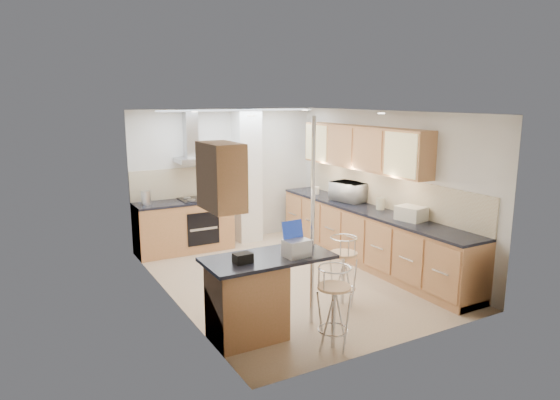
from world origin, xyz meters
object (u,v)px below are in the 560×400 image
bread_bin (411,213)px  microwave (349,192)px  bar_stool_end (343,270)px  laptop (297,248)px  bar_stool_near (334,308)px

bread_bin → microwave: bearing=77.9°
microwave → bar_stool_end: bearing=129.9°
laptop → bar_stool_end: laptop is taller
bar_stool_end → bread_bin: bearing=-64.2°
laptop → bar_stool_near: bearing=-74.7°
laptop → bar_stool_end: size_ratio=0.30×
bar_stool_end → bar_stool_near: bearing=154.3°
microwave → laptop: size_ratio=2.14×
microwave → bar_stool_end: size_ratio=0.65×
bread_bin → bar_stool_end: bearing=179.4°
bar_stool_near → bread_bin: bearing=46.7°
microwave → laptop: bearing=121.3°
bar_stool_end → bread_bin: 1.54m
laptop → bar_stool_end: (0.98, 0.43, -0.57)m
microwave → bar_stool_end: microwave is taller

